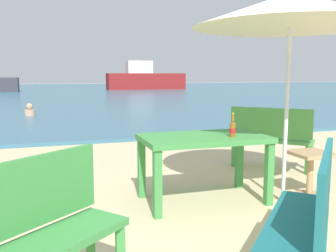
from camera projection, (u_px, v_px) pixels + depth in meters
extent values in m
plane|color=beige|center=(287.00, 232.00, 3.44)|extent=(120.00, 120.00, 0.00)
cube|color=#386B84|center=(75.00, 91.00, 31.77)|extent=(120.00, 50.00, 0.08)
cube|color=#3D8C42|center=(204.00, 138.00, 4.19)|extent=(1.40, 0.80, 0.06)
cube|color=#3D8C42|center=(157.00, 184.00, 3.73)|extent=(0.08, 0.08, 0.70)
cube|color=#3D8C42|center=(269.00, 174.00, 4.11)|extent=(0.08, 0.08, 0.70)
cube|color=#3D8C42|center=(142.00, 168.00, 4.37)|extent=(0.08, 0.08, 0.70)
cube|color=#3D8C42|center=(239.00, 161.00, 4.75)|extent=(0.08, 0.08, 0.70)
cylinder|color=brown|center=(233.00, 130.00, 4.09)|extent=(0.06, 0.06, 0.16)
cone|color=brown|center=(233.00, 123.00, 4.08)|extent=(0.06, 0.06, 0.03)
cylinder|color=brown|center=(233.00, 118.00, 4.07)|extent=(0.03, 0.03, 0.09)
cylinder|color=red|center=(233.00, 131.00, 4.09)|extent=(0.07, 0.07, 0.05)
cylinder|color=gold|center=(233.00, 113.00, 4.06)|extent=(0.03, 0.03, 0.01)
cylinder|color=silver|center=(287.00, 101.00, 4.09)|extent=(0.04, 0.04, 2.30)
cone|color=beige|center=(291.00, 10.00, 3.96)|extent=(2.10, 2.10, 0.36)
cube|color=tan|center=(311.00, 154.00, 4.37)|extent=(0.44, 0.44, 0.04)
cylinder|color=tan|center=(310.00, 176.00, 4.41)|extent=(0.07, 0.07, 0.50)
cylinder|color=tan|center=(309.00, 195.00, 4.44)|extent=(0.32, 0.32, 0.03)
cube|color=#196066|center=(297.00, 222.00, 2.52)|extent=(1.08, 1.13, 0.05)
cube|color=#196066|center=(325.00, 185.00, 2.41)|extent=(0.84, 0.91, 0.44)
cube|color=#196066|center=(286.00, 223.00, 3.10)|extent=(0.06, 0.06, 0.42)
cube|color=#196066|center=(322.00, 229.00, 2.99)|extent=(0.06, 0.06, 0.42)
cube|color=#4C9E47|center=(272.00, 140.00, 5.72)|extent=(1.11, 1.10, 0.05)
cube|color=#4C9E47|center=(270.00, 123.00, 5.54)|extent=(0.89, 0.87, 0.44)
cube|color=#4C9E47|center=(310.00, 157.00, 5.63)|extent=(0.06, 0.06, 0.42)
cube|color=#4C9E47|center=(239.00, 150.00, 6.12)|extent=(0.06, 0.06, 0.42)
cube|color=#4C9E47|center=(308.00, 160.00, 5.38)|extent=(0.06, 0.06, 0.42)
cube|color=#4C9E47|center=(234.00, 153.00, 5.87)|extent=(0.06, 0.06, 0.42)
cube|color=#3D8C42|center=(39.00, 249.00, 2.14)|extent=(1.15, 1.04, 0.05)
cube|color=#3D8C42|center=(19.00, 197.00, 2.18)|extent=(0.95, 0.80, 0.44)
cube|color=#3D8C42|center=(91.00, 245.00, 2.70)|extent=(0.06, 0.06, 0.42)
cylinder|color=tan|center=(30.00, 112.00, 12.49)|extent=(0.34, 0.34, 0.20)
sphere|color=tan|center=(29.00, 106.00, 12.46)|extent=(0.21, 0.21, 0.21)
cube|color=maroon|center=(146.00, 81.00, 34.77)|extent=(7.19, 1.96, 1.47)
cube|color=silver|center=(139.00, 67.00, 34.40)|extent=(2.29, 1.47, 1.14)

